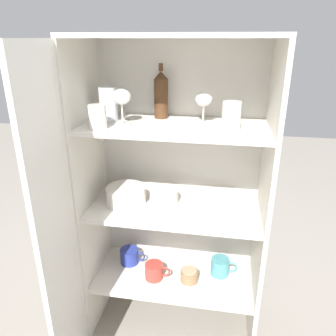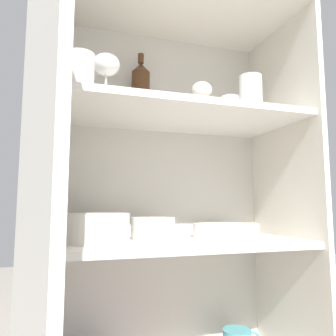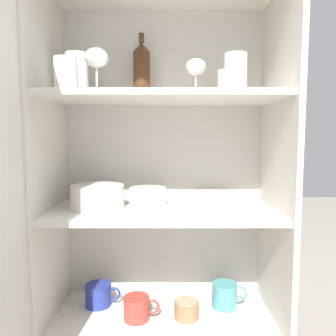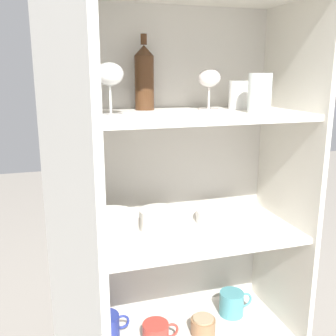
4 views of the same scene
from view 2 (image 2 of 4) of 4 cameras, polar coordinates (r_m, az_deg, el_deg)
The scene contains 17 objects.
cupboard_back_panel at distance 1.20m, azimuth -1.84°, elevation -10.19°, with size 0.82×0.02×1.42m, color silver.
cupboard_side_left at distance 0.97m, azimuth -22.56°, elevation -10.55°, with size 0.02×0.40×1.42m, color silver.
cupboard_side_right at distance 1.21m, azimuth 19.84°, elevation -9.78°, with size 0.02×0.40×1.42m, color silver.
cupboard_top_panel at distance 1.20m, azimuth 1.04°, elevation 25.95°, with size 0.82×0.40×0.02m, color silver.
shelf_board_middle at distance 1.02m, azimuth 1.13°, elevation -13.01°, with size 0.79×0.36×0.02m, color silver.
shelf_board_upper at distance 1.05m, azimuth 1.08°, elevation 9.02°, with size 0.79×0.36×0.02m, color silver.
cupboard_door at distance 0.57m, azimuth -22.71°, elevation -13.65°, with size 0.10×0.40×1.42m.
tumbler_glass_0 at distance 0.91m, azimuth -15.00°, elevation 15.78°, with size 0.07×0.07×0.10m.
tumbler_glass_1 at distance 1.21m, azimuth 10.71°, elevation 9.89°, with size 0.07×0.07×0.09m.
tumbler_glass_2 at distance 1.06m, azimuth -15.66°, elevation 14.00°, with size 0.08×0.08×0.15m.
tumbler_glass_3 at distance 1.10m, azimuth 14.22°, elevation 12.29°, with size 0.07×0.07×0.12m.
wine_glass_0 at distance 1.02m, azimuth -10.71°, elevation 16.84°, with size 0.08×0.08×0.15m.
wine_glass_1 at distance 1.17m, azimuth 5.89°, elevation 12.91°, with size 0.07×0.07×0.13m.
wine_bottle at distance 1.18m, azimuth -4.80°, elevation 13.20°, with size 0.06×0.06×0.24m.
plate_stack_white at distance 1.12m, azimuth 9.98°, elevation -10.66°, with size 0.22×0.22×0.04m.
mixing_bowl_large at distance 0.97m, azimuth -12.36°, elevation -9.95°, with size 0.19×0.19×0.08m.
serving_bowl_small at distance 1.04m, azimuth -2.62°, elevation -10.27°, with size 0.14×0.14×0.07m.
Camera 2 is at (-0.32, -0.78, 0.79)m, focal length 35.00 mm.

